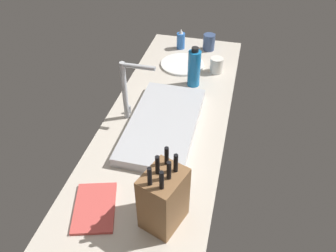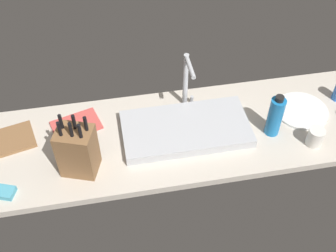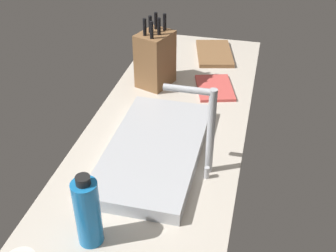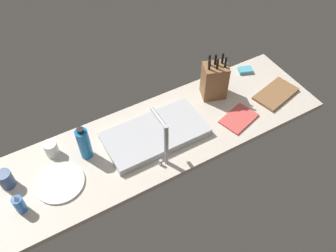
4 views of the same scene
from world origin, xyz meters
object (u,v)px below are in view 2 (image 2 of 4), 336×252
faucet (187,78)px  ceramic_cup (315,137)px  dish_towel (76,125)px  knife_block (78,151)px  water_bottle (275,116)px  dish_sponge (3,192)px  cutting_board (2,143)px  sink_basin (186,129)px  dinner_plate (301,111)px

faucet → ceramic_cup: size_ratio=3.43×
dish_towel → knife_block: bearing=-86.9°
water_bottle → ceramic_cup: 19.67cm
ceramic_cup → dish_sponge: bearing=-178.9°
knife_block → cutting_board: 40.95cm
sink_basin → dish_towel: (-48.78, 12.72, -1.56)cm
knife_block → dinner_plate: 106.01cm
sink_basin → dinner_plate: 56.99cm
water_bottle → dish_towel: bearing=167.3°
cutting_board → water_bottle: 121.02cm
dish_sponge → knife_block: bearing=13.1°
dish_towel → sink_basin: bearing=-14.6°
cutting_board → dish_towel: bearing=8.8°
faucet → water_bottle: 42.61cm
faucet → dish_towel: bearing=-175.7°
cutting_board → dish_towel: 33.12cm
faucet → knife_block: size_ratio=0.99×
dinner_plate → ceramic_cup: size_ratio=2.94×
water_bottle → dinner_plate: size_ratio=0.86×
knife_block → water_bottle: bearing=23.1°
ceramic_cup → cutting_board: bearing=169.7°
dinner_plate → dish_towel: 106.12cm
water_bottle → dish_towel: size_ratio=1.02×
dinner_plate → ceramic_cup: 20.47cm
water_bottle → dinner_plate: bearing=27.9°
cutting_board → knife_block: bearing=-30.4°
sink_basin → faucet: (3.55, 16.70, 15.27)cm
knife_block → ceramic_cup: 101.93cm
water_bottle → dish_sponge: bearing=-173.8°
sink_basin → knife_block: bearing=-165.4°
faucet → dinner_plate: size_ratio=1.17×
knife_block → dish_towel: knife_block is taller
cutting_board → dinner_plate: (138.40, -4.66, -0.30)cm
sink_basin → water_bottle: 39.71cm
sink_basin → cutting_board: 81.87cm
water_bottle → ceramic_cup: bearing=-32.5°
dish_towel → dish_sponge: size_ratio=2.37×
dinner_plate → faucet: bearing=165.6°
sink_basin → cutting_board: sink_basin is taller
faucet → knife_block: bearing=-150.3°
water_bottle → dinner_plate: water_bottle is taller
knife_block → water_bottle: size_ratio=1.36×
faucet → dinner_plate: 57.59cm
knife_block → dish_towel: 27.41cm
cutting_board → dinner_plate: bearing=-1.9°
cutting_board → dish_sponge: dish_sponge is taller
faucet → ceramic_cup: faucet is taller
water_bottle → dinner_plate: 23.11cm
cutting_board → water_bottle: bearing=-6.9°
dinner_plate → sink_basin: bearing=-177.0°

